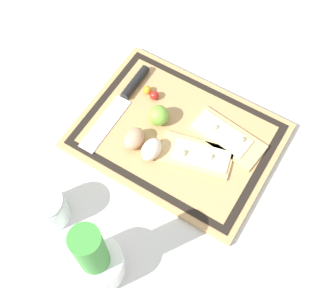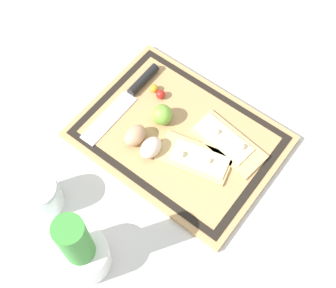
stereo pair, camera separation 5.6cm
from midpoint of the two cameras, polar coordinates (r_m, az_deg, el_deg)
ground_plane at (r=1.11m, az=2.77°, el=0.59°), size 6.00×6.00×0.00m
cutting_board at (r=1.10m, az=2.79°, el=0.82°), size 0.46×0.34×0.02m
pizza_slice_near at (r=1.09m, az=8.67°, el=0.13°), size 0.19×0.10×0.02m
pizza_slice_far at (r=1.06m, az=4.87°, el=-1.77°), size 0.18×0.12×0.02m
knife at (r=1.15m, az=-2.82°, el=6.48°), size 0.04×0.26×0.02m
egg_brown at (r=1.07m, az=-2.55°, el=0.97°), size 0.04×0.06×0.04m
egg_pink at (r=1.05m, az=-0.60°, el=-0.54°), size 0.04×0.06×0.04m
lime at (r=1.09m, az=0.73°, el=3.53°), size 0.05×0.05×0.05m
cherry_tomato_red at (r=1.14m, az=0.50°, el=6.00°), size 0.02×0.02×0.02m
cherry_tomato_yellow at (r=1.15m, az=-0.31°, el=6.73°), size 0.02×0.02×0.02m
herb_pot at (r=0.94m, az=-8.90°, el=-12.85°), size 0.11×0.11×0.21m
sauce_jar at (r=1.03m, az=-13.52°, el=-6.30°), size 0.08×0.08×0.09m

